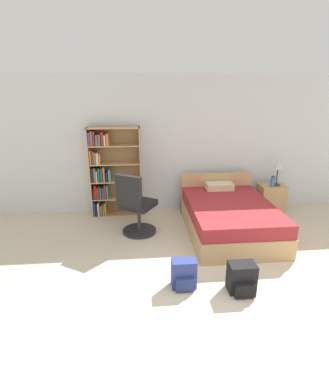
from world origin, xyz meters
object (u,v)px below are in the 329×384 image
(nightstand, at_px, (271,198))
(office_chair, at_px, (136,207))
(bookshelf, at_px, (109,172))
(backpack_black, at_px, (242,279))
(water_bottle, at_px, (273,182))
(bed, at_px, (228,216))
(backpack_blue, at_px, (184,274))
(table_lamp, at_px, (278,166))

(nightstand, bearing_deg, office_chair, -163.68)
(bookshelf, bearing_deg, backpack_black, -55.33)
(nightstand, xyz_separation_m, water_bottle, (-0.05, -0.10, 0.37))
(water_bottle, bearing_deg, bed, -145.94)
(bed, xyz_separation_m, backpack_blue, (-0.99, -1.45, -0.11))
(nightstand, bearing_deg, bed, -143.85)
(bed, xyz_separation_m, nightstand, (1.11, 0.81, -0.01))
(nightstand, xyz_separation_m, backpack_black, (-1.42, -2.42, -0.10))
(bookshelf, height_order, nightstand, bookshelf)
(bed, bearing_deg, table_lamp, 34.10)
(table_lamp, bearing_deg, bed, -145.90)
(bed, height_order, water_bottle, bed)
(bookshelf, xyz_separation_m, nightstand, (3.18, -0.12, -0.58))
(office_chair, xyz_separation_m, backpack_black, (1.26, -1.63, -0.31))
(table_lamp, relative_size, backpack_black, 1.38)
(backpack_blue, bearing_deg, backpack_black, -12.39)
(bookshelf, relative_size, nightstand, 3.11)
(bed, relative_size, backpack_black, 5.28)
(office_chair, height_order, nightstand, office_chair)
(water_bottle, xyz_separation_m, backpack_blue, (-2.05, -2.17, -0.47))
(bookshelf, bearing_deg, bed, -24.34)
(office_chair, height_order, table_lamp, office_chair)
(bookshelf, distance_m, nightstand, 3.23)
(bookshelf, xyz_separation_m, backpack_black, (1.75, -2.54, -0.68))
(nightstand, distance_m, water_bottle, 0.39)
(nightstand, height_order, backpack_blue, nightstand)
(bed, height_order, table_lamp, table_lamp)
(bed, bearing_deg, backpack_blue, -124.30)
(bookshelf, distance_m, bed, 2.33)
(nightstand, bearing_deg, backpack_blue, -132.88)
(bed, bearing_deg, office_chair, 178.95)
(office_chair, bearing_deg, bookshelf, 118.67)
(water_bottle, height_order, backpack_blue, water_bottle)
(office_chair, distance_m, backpack_black, 2.09)
(table_lamp, xyz_separation_m, backpack_blue, (-2.17, -2.25, -0.76))
(table_lamp, distance_m, backpack_blue, 3.21)
(bed, xyz_separation_m, water_bottle, (1.06, 0.72, 0.37))
(office_chair, bearing_deg, bed, -1.05)
(bed, distance_m, office_chair, 1.58)
(nightstand, relative_size, table_lamp, 1.06)
(nightstand, bearing_deg, backpack_black, -120.47)
(office_chair, xyz_separation_m, backpack_blue, (0.58, -1.48, -0.31))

